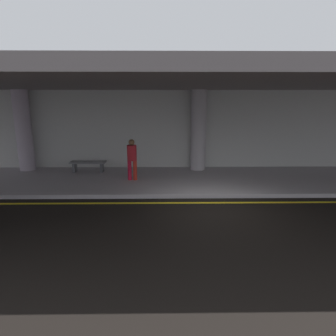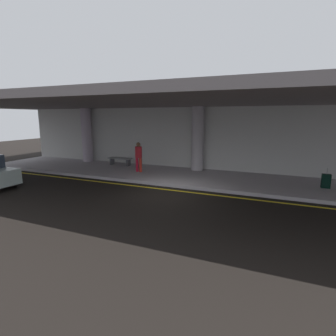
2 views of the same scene
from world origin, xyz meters
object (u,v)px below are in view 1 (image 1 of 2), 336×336
support_column_left_mid (198,131)px  support_column_far_left (24,131)px  bench_metal (88,164)px  traveler_with_luggage (132,157)px

support_column_left_mid → support_column_far_left: bearing=180.0°
support_column_far_left → bench_metal: bearing=-8.8°
traveler_with_luggage → bench_metal: (-2.15, 1.37, -0.61)m
traveler_with_luggage → support_column_far_left: bearing=-175.3°
support_column_left_mid → traveler_with_luggage: size_ratio=2.17×
support_column_far_left → support_column_left_mid: (8.00, 0.00, 0.00)m
support_column_far_left → bench_metal: (2.96, -0.46, -1.47)m
support_column_far_left → bench_metal: support_column_far_left is taller
support_column_left_mid → bench_metal: 5.27m
support_column_far_left → support_column_left_mid: 8.00m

